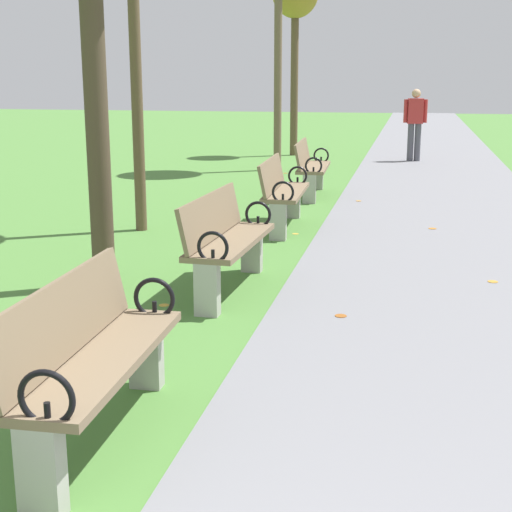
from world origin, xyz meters
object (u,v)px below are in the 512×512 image
at_px(park_bench_3, 226,240).
at_px(park_bench_5, 311,167).
at_px(park_bench_4, 282,191).
at_px(pedestrian_walking, 415,121).
at_px(park_bench_2, 91,356).

xyz_separation_m(park_bench_3, park_bench_5, (0.00, 5.73, 0.00)).
height_order(park_bench_4, pedestrian_walking, pedestrian_walking).
relative_size(park_bench_5, pedestrian_walking, 1.00).
relative_size(park_bench_2, park_bench_4, 1.00).
height_order(park_bench_3, park_bench_4, same).
bearing_deg(park_bench_4, pedestrian_walking, 78.66).
height_order(park_bench_3, pedestrian_walking, pedestrian_walking).
height_order(park_bench_2, park_bench_3, same).
bearing_deg(park_bench_4, park_bench_3, -90.00).
distance_m(park_bench_2, park_bench_5, 8.72).
xyz_separation_m(park_bench_2, park_bench_3, (0.00, 2.99, 0.00)).
bearing_deg(park_bench_4, park_bench_5, 90.00).
height_order(park_bench_2, park_bench_5, same).
distance_m(park_bench_2, park_bench_3, 2.99).
height_order(park_bench_3, park_bench_5, same).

